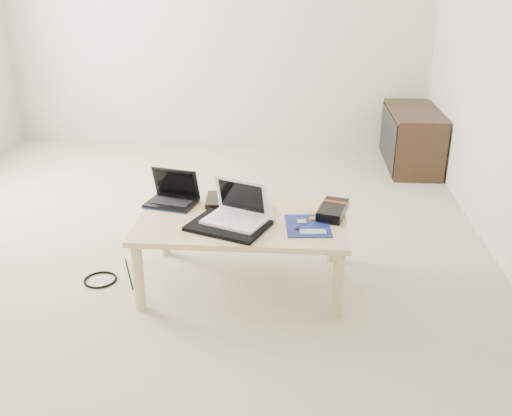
# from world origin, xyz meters

# --- Properties ---
(ground) EXTENTS (4.00, 4.00, 0.00)m
(ground) POSITION_xyz_m (0.00, 0.00, 0.00)
(ground) COLOR beige
(ground) RESTS_ON ground
(coffee_table) EXTENTS (1.10, 0.70, 0.40)m
(coffee_table) POSITION_xyz_m (0.51, -0.67, 0.35)
(coffee_table) COLOR #E1C387
(coffee_table) RESTS_ON ground
(media_cabinet) EXTENTS (0.41, 0.90, 0.50)m
(media_cabinet) POSITION_xyz_m (1.77, 1.45, 0.25)
(media_cabinet) COLOR #372416
(media_cabinet) RESTS_ON ground
(book) EXTENTS (0.28, 0.24, 0.03)m
(book) POSITION_xyz_m (0.42, -0.47, 0.41)
(book) COLOR black
(book) RESTS_ON coffee_table
(netbook) EXTENTS (0.31, 0.26, 0.20)m
(netbook) POSITION_xyz_m (0.10, -0.52, 0.44)
(netbook) COLOR black
(netbook) RESTS_ON coffee_table
(tablet) EXTENTS (0.29, 0.23, 0.01)m
(tablet) POSITION_xyz_m (0.49, -0.59, 0.41)
(tablet) COLOR black
(tablet) RESTS_ON coffee_table
(remote) EXTENTS (0.09, 0.25, 0.02)m
(remote) POSITION_xyz_m (0.64, -0.62, 0.41)
(remote) COLOR #B7B7BC
(remote) RESTS_ON coffee_table
(neoprene_sleeve) EXTENTS (0.46, 0.40, 0.02)m
(neoprene_sleeve) POSITION_xyz_m (0.45, -0.81, 0.41)
(neoprene_sleeve) COLOR black
(neoprene_sleeve) RESTS_ON coffee_table
(white_laptop) EXTENTS (0.36, 0.31, 0.21)m
(white_laptop) POSITION_xyz_m (0.49, -0.76, 0.46)
(white_laptop) COLOR white
(white_laptop) RESTS_ON neoprene_sleeve
(motherboard) EXTENTS (0.25, 0.30, 0.01)m
(motherboard) POSITION_xyz_m (0.85, -0.77, 0.40)
(motherboard) COLOR #0D1757
(motherboard) RESTS_ON coffee_table
(gpu_box) EXTENTS (0.19, 0.28, 0.06)m
(gpu_box) POSITION_xyz_m (0.99, -0.61, 0.43)
(gpu_box) COLOR black
(gpu_box) RESTS_ON coffee_table
(cable_coil) EXTENTS (0.12, 0.12, 0.01)m
(cable_coil) POSITION_xyz_m (0.35, -0.75, 0.41)
(cable_coil) COLOR black
(cable_coil) RESTS_ON coffee_table
(floor_cable_coil) EXTENTS (0.19, 0.19, 0.01)m
(floor_cable_coil) POSITION_xyz_m (-0.30, -0.72, 0.01)
(floor_cable_coil) COLOR black
(floor_cable_coil) RESTS_ON ground
(floor_cable_trail) EXTENTS (0.15, 0.35, 0.01)m
(floor_cable_trail) POSITION_xyz_m (-0.16, -0.63, 0.00)
(floor_cable_trail) COLOR black
(floor_cable_trail) RESTS_ON ground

